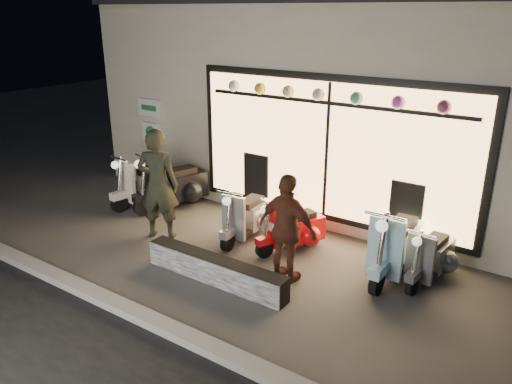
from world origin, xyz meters
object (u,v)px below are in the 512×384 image
(scooter_silver, at_px, (249,215))
(graffiti_barrier, at_px, (216,270))
(scooter_red, at_px, (298,228))
(man, at_px, (158,184))
(woman, at_px, (287,229))

(scooter_silver, bearing_deg, graffiti_barrier, -76.31)
(graffiti_barrier, distance_m, scooter_red, 1.76)
(man, xyz_separation_m, woman, (2.69, -0.06, -0.16))
(graffiti_barrier, bearing_deg, woman, 37.28)
(man, bearing_deg, scooter_red, 178.24)
(scooter_red, bearing_deg, scooter_silver, -152.91)
(scooter_red, xyz_separation_m, woman, (0.40, -1.03, 0.47))
(scooter_red, height_order, man, man)
(graffiti_barrier, height_order, scooter_silver, scooter_silver)
(scooter_red, relative_size, man, 0.63)
(man, bearing_deg, woman, 153.94)
(graffiti_barrier, bearing_deg, man, 158.83)
(scooter_silver, bearing_deg, scooter_red, -1.76)
(graffiti_barrier, distance_m, scooter_silver, 1.74)
(graffiti_barrier, xyz_separation_m, man, (-1.83, 0.71, 0.80))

